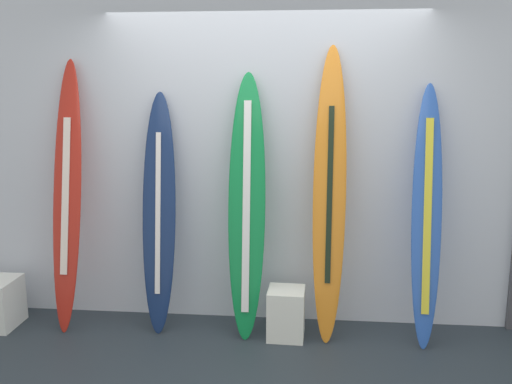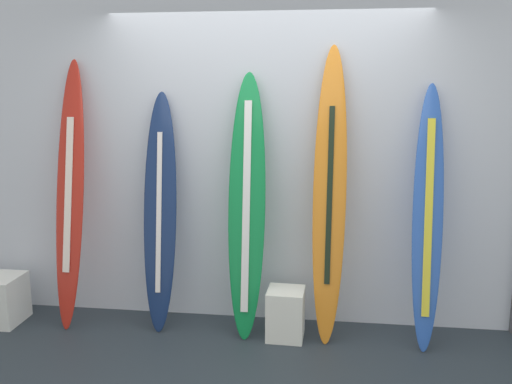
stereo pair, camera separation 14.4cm
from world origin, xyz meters
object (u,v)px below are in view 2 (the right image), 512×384
Objects in this scene: display_block_left at (0,299)px; display_block_center at (286,314)px; surfboard_navy at (160,212)px; surfboard_emerald at (247,206)px; surfboard_sunset at (330,195)px; surfboard_crimson at (70,197)px; surfboard_cobalt at (428,219)px.

display_block_center is at bearing 0.58° from display_block_left.
surfboard_navy is 1.56m from display_block_left.
display_block_left is 2.37m from display_block_center.
surfboard_emerald is 0.64m from surfboard_sunset.
surfboard_emerald reaches higher than surfboard_navy.
surfboard_sunset is (2.07, 0.02, 0.06)m from surfboard_crimson.
surfboard_sunset is 5.75× the size of display_block_center.
display_block_center is (-0.32, -0.11, -0.93)m from surfboard_sunset.
surfboard_cobalt is 3.50m from display_block_left.
surfboard_navy is 0.71m from surfboard_emerald.
surfboard_emerald is at bearing -0.01° from surfboard_crimson.
surfboard_cobalt is at bearing -0.45° from surfboard_emerald.
surfboard_sunset is (1.33, -0.01, 0.18)m from surfboard_navy.
display_block_center is (-1.04, -0.08, -0.77)m from surfboard_cobalt.
surfboard_sunset is 5.67× the size of display_block_left.
surfboard_sunset reaches higher than surfboard_emerald.
display_block_left is (-2.06, -0.11, -0.83)m from surfboard_emerald.
surfboard_sunset reaches higher than surfboard_cobalt.
surfboard_emerald is 1.04× the size of surfboard_cobalt.
surfboard_cobalt reaches higher than display_block_left.
surfboard_sunset is 1.14× the size of surfboard_cobalt.
surfboard_sunset is 0.74m from surfboard_cobalt.
display_block_center is (2.37, 0.02, -0.00)m from display_block_left.
surfboard_crimson is at bearing -179.53° from surfboard_sunset.
surfboard_emerald is (1.44, -0.00, -0.04)m from surfboard_crimson.
surfboard_sunset reaches higher than surfboard_crimson.
display_block_left is (-0.62, -0.11, -0.86)m from surfboard_crimson.
surfboard_crimson is 1.05× the size of surfboard_emerald.
surfboard_emerald is at bearing -2.28° from surfboard_navy.
surfboard_crimson is at bearing 10.45° from display_block_left.
surfboard_crimson reaches higher than surfboard_navy.
surfboard_navy is at bearing 178.92° from surfboard_cobalt.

